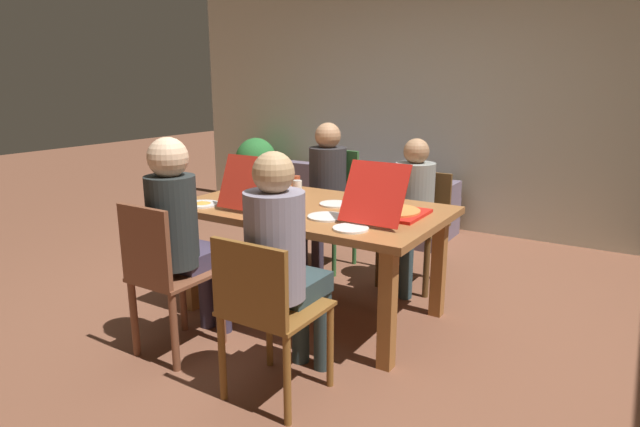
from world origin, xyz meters
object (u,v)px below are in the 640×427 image
object	(u,v)px
dining_table	(312,220)
person_2	(181,227)
plate_3	(327,217)
drinking_glass_0	(296,183)
person_0	(411,202)
pizza_box_0	(263,198)
plate_1	(335,204)
couch	(355,205)
drinking_glass_1	(257,182)
plate_2	(202,204)
chair_0	(417,223)
potted_plant	(256,168)
drinking_glass_3	(297,188)
chair_1	(333,202)
person_3	(283,255)
plate_0	(351,228)
pizza_box_1	(390,208)
chair_3	(265,308)
person_1	(324,185)
chair_2	(165,275)
drinking_glass_2	(380,192)

from	to	relation	value
dining_table	person_2	bearing A→B (deg)	-116.06
plate_3	drinking_glass_0	bearing A→B (deg)	136.62
person_0	person_2	distance (m)	1.78
person_2	pizza_box_0	bearing A→B (deg)	80.95
plate_1	couch	bearing A→B (deg)	114.44
dining_table	drinking_glass_0	xyz separation A→B (m)	(-0.41, 0.40, 0.15)
drinking_glass_0	drinking_glass_1	size ratio (longest dim) A/B	0.82
dining_table	plate_2	world-z (taller)	plate_2
chair_0	plate_1	xyz separation A→B (m)	(-0.27, -0.83, 0.29)
pizza_box_0	potted_plant	xyz separation A→B (m)	(-2.00, 2.41, -0.31)
drinking_glass_3	potted_plant	bearing A→B (deg)	134.79
chair_1	pizza_box_0	world-z (taller)	pizza_box_0
person_3	chair_0	bearing A→B (deg)	90.00
pizza_box_0	plate_1	bearing A→B (deg)	33.36
plate_2	pizza_box_0	bearing A→B (deg)	30.35
dining_table	potted_plant	bearing A→B (deg)	135.33
couch	plate_0	bearing A→B (deg)	-62.35
plate_3	drinking_glass_3	bearing A→B (deg)	139.17
plate_3	drinking_glass_1	xyz separation A→B (m)	(-0.88, 0.42, 0.06)
plate_0	pizza_box_1	bearing A→B (deg)	80.68
chair_0	plate_3	size ratio (longest dim) A/B	3.73
chair_3	plate_1	bearing A→B (deg)	103.48
plate_1	plate_0	bearing A→B (deg)	-51.21
person_0	potted_plant	world-z (taller)	person_0
person_3	plate_3	xyz separation A→B (m)	(-0.14, 0.65, 0.03)
chair_1	drinking_glass_0	size ratio (longest dim) A/B	9.37
drinking_glass_1	plate_1	bearing A→B (deg)	-7.67
person_1	plate_1	xyz separation A→B (m)	(0.50, -0.69, 0.03)
person_0	drinking_glass_3	world-z (taller)	person_0
plate_0	potted_plant	size ratio (longest dim) A/B	0.23
person_3	drinking_glass_3	bearing A→B (deg)	121.05
pizza_box_0	plate_2	size ratio (longest dim) A/B	2.15
chair_1	potted_plant	world-z (taller)	chair_1
chair_3	drinking_glass_1	bearing A→B (deg)	129.74
chair_0	chair_2	bearing A→B (deg)	-112.25
person_0	person_2	world-z (taller)	person_2
person_3	pizza_box_1	world-z (taller)	person_3
chair_3	plate_2	xyz separation A→B (m)	(-1.03, 0.65, 0.27)
plate_1	potted_plant	size ratio (longest dim) A/B	0.24
pizza_box_0	drinking_glass_2	distance (m)	0.82
chair_2	person_2	size ratio (longest dim) A/B	0.72
drinking_glass_0	drinking_glass_1	bearing A→B (deg)	-140.61
pizza_box_1	person_3	bearing A→B (deg)	-101.11
potted_plant	chair_2	bearing A→B (deg)	-59.49
person_0	couch	xyz separation A→B (m)	(-1.14, 1.22, -0.42)
dining_table	plate_2	distance (m)	0.75
person_2	pizza_box_0	distance (m)	0.66
pizza_box_1	plate_1	xyz separation A→B (m)	(-0.44, 0.09, -0.05)
drinking_glass_0	chair_3	bearing A→B (deg)	-60.92
pizza_box_1	drinking_glass_3	bearing A→B (deg)	164.97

